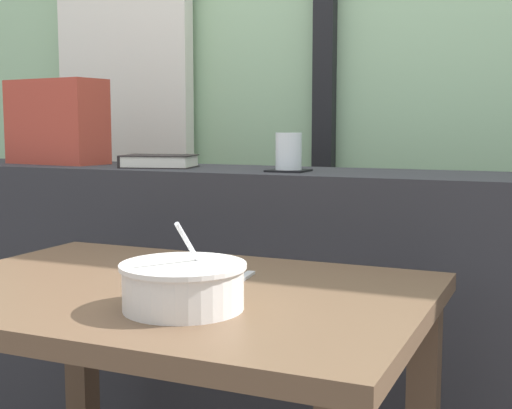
% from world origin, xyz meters
% --- Properties ---
extents(outdoor_backdrop, '(4.80, 0.08, 2.80)m').
position_xyz_m(outdoor_backdrop, '(0.00, 1.14, 1.40)').
color(outdoor_backdrop, '#9EC699').
rests_on(outdoor_backdrop, ground).
extents(curtain_left_panel, '(0.56, 0.06, 2.50)m').
position_xyz_m(curtain_left_panel, '(-0.78, 1.04, 1.25)').
color(curtain_left_panel, silver).
rests_on(curtain_left_panel, ground).
extents(window_divider_post, '(0.07, 0.05, 2.60)m').
position_xyz_m(window_divider_post, '(0.00, 1.07, 1.30)').
color(window_divider_post, black).
rests_on(window_divider_post, ground).
extents(dark_console_ledge, '(2.80, 0.36, 0.86)m').
position_xyz_m(dark_console_ledge, '(0.00, 0.55, 0.43)').
color(dark_console_ledge, '#2D2D33').
rests_on(dark_console_ledge, ground).
extents(breakfast_table, '(0.95, 0.67, 0.68)m').
position_xyz_m(breakfast_table, '(0.09, -0.11, 0.57)').
color(breakfast_table, brown).
rests_on(breakfast_table, ground).
extents(coaster_square, '(0.10, 0.10, 0.00)m').
position_xyz_m(coaster_square, '(0.09, 0.50, 0.86)').
color(coaster_square, black).
rests_on(coaster_square, dark_console_ledge).
extents(juice_glass, '(0.07, 0.07, 0.10)m').
position_xyz_m(juice_glass, '(0.09, 0.50, 0.91)').
color(juice_glass, white).
rests_on(juice_glass, coaster_square).
extents(closed_book, '(0.23, 0.18, 0.04)m').
position_xyz_m(closed_book, '(-0.31, 0.52, 0.88)').
color(closed_book, black).
rests_on(closed_book, dark_console_ledge).
extents(throw_pillow, '(0.33, 0.18, 0.26)m').
position_xyz_m(throw_pillow, '(-0.70, 0.55, 0.99)').
color(throw_pillow, '#B74233').
rests_on(throw_pillow, dark_console_ledge).
extents(soup_bowl, '(0.21, 0.21, 0.15)m').
position_xyz_m(soup_bowl, '(0.19, -0.24, 0.72)').
color(soup_bowl, silver).
rests_on(soup_bowl, breakfast_table).
extents(fork_utensil, '(0.03, 0.17, 0.01)m').
position_xyz_m(fork_utensil, '(0.19, -0.03, 0.69)').
color(fork_utensil, silver).
rests_on(fork_utensil, breakfast_table).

